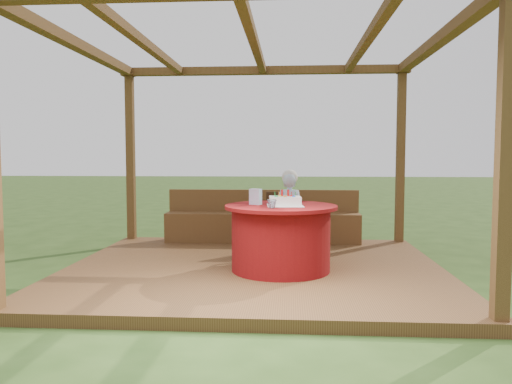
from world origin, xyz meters
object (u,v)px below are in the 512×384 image
(chair, at_px, (280,220))
(birthday_cake, at_px, (285,201))
(table, at_px, (281,237))
(elderly_woman, at_px, (290,211))
(bench, at_px, (262,225))
(drinking_glass, at_px, (272,204))
(gift_bag, at_px, (256,197))

(chair, bearing_deg, birthday_cake, -85.99)
(table, height_order, elderly_woman, elderly_woman)
(elderly_woman, bearing_deg, birthday_cake, -93.05)
(bench, distance_m, drinking_glass, 2.39)
(chair, height_order, birthday_cake, birthday_cake)
(chair, distance_m, elderly_woman, 0.31)
(bench, relative_size, gift_bag, 16.24)
(table, distance_m, birthday_cake, 0.44)
(chair, relative_size, birthday_cake, 1.91)
(elderly_woman, relative_size, gift_bag, 6.24)
(table, bearing_deg, bench, 99.35)
(bench, height_order, birthday_cake, birthday_cake)
(table, xyz_separation_m, birthday_cake, (0.05, -0.07, 0.43))
(table, bearing_deg, birthday_cake, -53.86)
(bench, bearing_deg, elderly_woman, -67.93)
(drinking_glass, bearing_deg, birthday_cake, 64.65)
(chair, xyz_separation_m, birthday_cake, (0.09, -1.22, 0.37))
(table, distance_m, drinking_glass, 0.56)
(elderly_woman, bearing_deg, chair, 120.30)
(gift_bag, distance_m, drinking_glass, 0.46)
(elderly_woman, xyz_separation_m, birthday_cake, (-0.05, -0.98, 0.23))
(chair, relative_size, drinking_glass, 8.13)
(bench, bearing_deg, birthday_cake, -79.64)
(gift_bag, height_order, drinking_glass, gift_bag)
(bench, distance_m, chair, 0.87)
(gift_bag, bearing_deg, bench, 113.84)
(chair, height_order, gift_bag, gift_bag)
(bench, relative_size, elderly_woman, 2.60)
(birthday_cake, distance_m, drinking_glass, 0.32)
(chair, xyz_separation_m, drinking_glass, (-0.05, -1.51, 0.37))
(elderly_woman, bearing_deg, drinking_glass, -98.52)
(bench, height_order, chair, chair)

